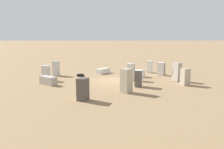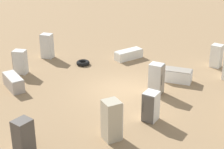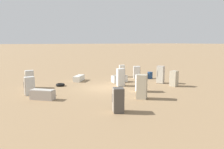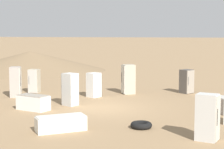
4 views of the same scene
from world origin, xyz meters
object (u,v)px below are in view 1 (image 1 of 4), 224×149
(discarded_fridge_6, at_px, (103,71))
(discarded_fridge_8, at_px, (48,81))
(discarded_fridge_4, at_px, (161,69))
(discarded_fridge_10, at_px, (185,77))
(rusty_barrel, at_px, (175,73))
(discarded_fridge_3, at_px, (177,72))
(discarded_fridge_7, at_px, (139,78))
(discarded_fridge_0, at_px, (83,89))
(discarded_fridge_12, at_px, (56,68))
(discarded_fridge_1, at_px, (126,81))
(discarded_fridge_5, at_px, (150,67))
(discarded_fridge_11, at_px, (131,72))
(discarded_fridge_9, at_px, (46,73))
(scrap_tire, at_px, (80,75))
(discarded_fridge_2, at_px, (137,74))

(discarded_fridge_6, relative_size, discarded_fridge_8, 1.08)
(discarded_fridge_4, height_order, discarded_fridge_10, discarded_fridge_10)
(discarded_fridge_4, height_order, rusty_barrel, discarded_fridge_4)
(discarded_fridge_3, xyz_separation_m, discarded_fridge_7, (2.11, -4.17, -0.18))
(discarded_fridge_0, distance_m, rusty_barrel, 13.13)
(discarded_fridge_12, bearing_deg, discarded_fridge_1, -138.56)
(discarded_fridge_5, relative_size, discarded_fridge_11, 0.86)
(discarded_fridge_7, bearing_deg, discarded_fridge_11, -70.47)
(discarded_fridge_0, bearing_deg, rusty_barrel, -24.52)
(discarded_fridge_12, bearing_deg, discarded_fridge_0, -158.48)
(discarded_fridge_5, relative_size, discarded_fridge_9, 0.99)
(discarded_fridge_9, bearing_deg, scrap_tire, -56.81)
(discarded_fridge_6, bearing_deg, rusty_barrel, -157.53)
(discarded_fridge_10, bearing_deg, discarded_fridge_2, 111.08)
(discarded_fridge_12, xyz_separation_m, rusty_barrel, (1.35, 13.23, -0.44))
(discarded_fridge_1, relative_size, discarded_fridge_7, 1.27)
(discarded_fridge_0, xyz_separation_m, discarded_fridge_2, (-8.66, 5.33, -0.38))
(discarded_fridge_8, distance_m, rusty_barrel, 13.55)
(discarded_fridge_3, xyz_separation_m, discarded_fridge_4, (-3.61, -0.44, -0.18))
(discarded_fridge_9, bearing_deg, discarded_fridge_11, -96.21)
(discarded_fridge_10, height_order, rusty_barrel, discarded_fridge_10)
(discarded_fridge_5, bearing_deg, discarded_fridge_11, -102.98)
(discarded_fridge_2, xyz_separation_m, scrap_tire, (-0.98, -6.16, -0.25))
(discarded_fridge_3, bearing_deg, discarded_fridge_2, 20.05)
(discarded_fridge_4, bearing_deg, scrap_tire, -59.61)
(discarded_fridge_4, height_order, discarded_fridge_7, discarded_fridge_4)
(discarded_fridge_6, distance_m, scrap_tire, 3.18)
(discarded_fridge_11, bearing_deg, discarded_fridge_3, 92.64)
(scrap_tire, bearing_deg, discarded_fridge_11, 61.51)
(discarded_fridge_3, xyz_separation_m, discarded_fridge_11, (-0.80, -4.37, -0.05))
(discarded_fridge_4, relative_size, discarded_fridge_5, 0.99)
(discarded_fridge_3, relative_size, discarded_fridge_8, 1.02)
(discarded_fridge_3, height_order, discarded_fridge_10, discarded_fridge_3)
(discarded_fridge_1, distance_m, discarded_fridge_3, 6.89)
(discarded_fridge_8, distance_m, discarded_fridge_12, 4.92)
(discarded_fridge_4, xyz_separation_m, discarded_fridge_8, (4.32, -11.70, -0.35))
(discarded_fridge_2, distance_m, scrap_tire, 6.24)
(discarded_fridge_8, bearing_deg, discarded_fridge_1, 104.86)
(discarded_fridge_0, xyz_separation_m, discarded_fridge_3, (-6.02, 8.73, 0.15))
(discarded_fridge_5, relative_size, rusty_barrel, 1.89)
(discarded_fridge_9, distance_m, rusty_barrel, 13.78)
(discarded_fridge_2, relative_size, discarded_fridge_9, 1.12)
(discarded_fridge_4, height_order, discarded_fridge_9, discarded_fridge_9)
(discarded_fridge_9, relative_size, rusty_barrel, 1.91)
(discarded_fridge_1, distance_m, discarded_fridge_6, 9.68)
(discarded_fridge_12, distance_m, scrap_tire, 2.88)
(discarded_fridge_3, distance_m, discarded_fridge_9, 12.81)
(discarded_fridge_3, bearing_deg, rusty_barrel, -50.52)
(discarded_fridge_6, relative_size, discarded_fridge_9, 1.29)
(discarded_fridge_12, relative_size, rusty_barrel, 2.13)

